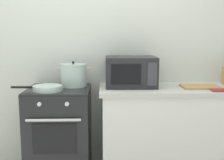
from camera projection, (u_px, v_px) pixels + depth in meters
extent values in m
cube|color=silver|center=(123.00, 52.00, 3.13)|extent=(4.40, 0.10, 2.50)
cube|color=white|center=(184.00, 134.00, 2.93)|extent=(1.64, 0.56, 0.88)
cube|color=beige|center=(185.00, 89.00, 2.86)|extent=(1.70, 0.60, 0.04)
cube|color=black|center=(60.00, 135.00, 2.88)|extent=(0.60, 0.60, 0.90)
cube|color=black|center=(58.00, 89.00, 2.80)|extent=(0.60, 0.60, 0.02)
cube|color=black|center=(54.00, 139.00, 2.57)|extent=(0.39, 0.01, 0.28)
cylinder|color=silver|center=(53.00, 120.00, 2.51)|extent=(0.48, 0.02, 0.02)
cylinder|color=silver|center=(39.00, 104.00, 2.50)|extent=(0.04, 0.02, 0.04)
cylinder|color=silver|center=(67.00, 104.00, 2.51)|extent=(0.04, 0.02, 0.04)
cylinder|color=silver|center=(74.00, 76.00, 2.90)|extent=(0.26, 0.26, 0.22)
cylinder|color=silver|center=(73.00, 64.00, 2.88)|extent=(0.27, 0.27, 0.01)
sphere|color=black|center=(73.00, 62.00, 2.88)|extent=(0.03, 0.03, 0.03)
cylinder|color=silver|center=(59.00, 68.00, 2.89)|extent=(0.05, 0.01, 0.01)
cylinder|color=silver|center=(88.00, 68.00, 2.89)|extent=(0.05, 0.01, 0.01)
cylinder|color=silver|center=(48.00, 88.00, 2.68)|extent=(0.27, 0.27, 0.05)
cylinder|color=black|center=(22.00, 87.00, 2.67)|extent=(0.20, 0.02, 0.02)
cube|color=#232326|center=(131.00, 72.00, 2.88)|extent=(0.50, 0.36, 0.30)
cube|color=black|center=(126.00, 74.00, 2.69)|extent=(0.28, 0.01, 0.19)
cube|color=#38383D|center=(152.00, 74.00, 2.70)|extent=(0.09, 0.01, 0.22)
cube|color=tan|center=(200.00, 87.00, 2.84)|extent=(0.36, 0.26, 0.02)
cube|color=#993333|center=(220.00, 90.00, 2.68)|extent=(0.18, 0.14, 0.02)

